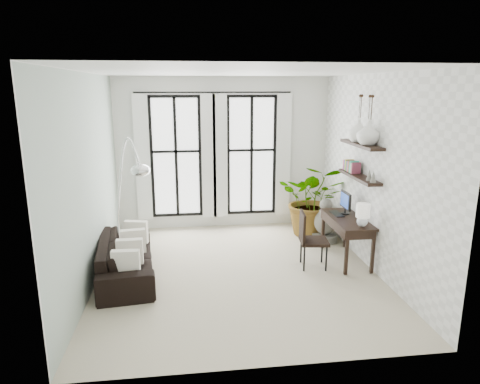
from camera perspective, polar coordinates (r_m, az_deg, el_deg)
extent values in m
plane|color=#C2B89A|center=(7.20, -0.32, -10.64)|extent=(5.00, 5.00, 0.00)
plane|color=white|center=(6.56, -0.36, 15.75)|extent=(5.00, 5.00, 0.00)
plane|color=#A2B4A7|center=(6.81, -19.49, 1.33)|extent=(0.00, 5.00, 5.00)
plane|color=white|center=(7.31, 17.47, 2.30)|extent=(0.00, 5.00, 5.00)
plane|color=white|center=(9.15, -2.23, 5.11)|extent=(4.50, 0.00, 4.50)
cube|color=white|center=(9.09, -8.52, 4.60)|extent=(1.00, 0.02, 2.50)
cube|color=white|center=(9.03, -12.86, 4.35)|extent=(0.30, 0.04, 2.60)
cube|color=white|center=(9.00, -4.19, 4.62)|extent=(0.30, 0.04, 2.60)
cube|color=white|center=(9.20, 1.53, 4.85)|extent=(1.00, 0.02, 2.50)
cube|color=white|center=(9.02, -2.66, 4.66)|extent=(0.30, 0.04, 2.60)
cube|color=white|center=(9.23, 5.81, 4.81)|extent=(0.30, 0.04, 2.60)
cylinder|color=black|center=(8.91, -3.56, 13.13)|extent=(3.20, 0.03, 0.03)
cube|color=black|center=(7.52, 15.58, 1.96)|extent=(0.25, 1.30, 0.05)
cube|color=black|center=(7.43, 15.86, 6.11)|extent=(0.25, 1.30, 0.05)
cube|color=#D3345C|center=(8.00, 14.13, 3.57)|extent=(0.16, 0.03, 0.18)
cube|color=#2C4B9C|center=(7.96, 14.25, 3.51)|extent=(0.16, 0.03, 0.18)
cube|color=gold|center=(7.92, 14.37, 3.45)|extent=(0.16, 0.03, 0.18)
cube|color=#2D8933|center=(7.88, 14.49, 3.39)|extent=(0.16, 0.03, 0.18)
cube|color=purple|center=(7.84, 14.61, 3.33)|extent=(0.16, 0.03, 0.18)
cube|color=#C35B2B|center=(7.79, 14.73, 3.27)|extent=(0.16, 0.03, 0.18)
cube|color=#494949|center=(7.75, 14.85, 3.21)|extent=(0.16, 0.03, 0.18)
cube|color=#39C8A1|center=(7.71, 14.97, 3.15)|extent=(0.16, 0.03, 0.18)
cube|color=tan|center=(7.67, 15.10, 3.09)|extent=(0.16, 0.04, 0.18)
cube|color=#82344A|center=(7.63, 15.22, 3.02)|extent=(0.16, 0.04, 0.18)
cone|color=gray|center=(7.14, 16.87, 2.20)|extent=(0.10, 0.10, 0.18)
cone|color=gray|center=(7.01, 17.36, 1.95)|extent=(0.10, 0.10, 0.18)
imported|color=black|center=(7.20, -14.96, -8.45)|extent=(1.06, 2.19, 0.62)
cube|color=white|center=(6.47, -14.97, -9.19)|extent=(0.40, 0.12, 0.40)
cube|color=white|center=(6.90, -14.47, -7.69)|extent=(0.40, 0.12, 0.40)
cube|color=white|center=(7.33, -14.04, -6.37)|extent=(0.40, 0.12, 0.40)
cube|color=white|center=(7.77, -13.65, -5.20)|extent=(0.40, 0.12, 0.40)
imported|color=#2D7228|center=(8.86, 9.75, -0.99)|extent=(1.67, 1.57, 1.50)
cube|color=black|center=(7.64, 14.12, -3.53)|extent=(0.55, 1.31, 0.04)
cube|color=black|center=(7.66, 13.94, -4.19)|extent=(0.50, 1.25, 0.12)
cube|color=black|center=(7.16, 14.02, -7.97)|extent=(0.05, 0.05, 0.73)
cube|color=black|center=(7.33, 17.28, -7.68)|extent=(0.05, 0.05, 0.73)
cube|color=black|center=(8.22, 11.00, -4.93)|extent=(0.05, 0.05, 0.73)
cube|color=black|center=(8.37, 13.90, -4.76)|extent=(0.05, 0.05, 0.73)
cube|color=black|center=(7.81, 13.92, -1.08)|extent=(0.04, 0.42, 0.30)
cube|color=navy|center=(7.80, 13.75, -1.09)|extent=(0.00, 0.36, 0.24)
cube|color=black|center=(7.82, 12.78, -2.82)|extent=(0.15, 0.40, 0.02)
sphere|color=silver|center=(7.18, 15.99, -3.84)|extent=(0.18, 0.18, 0.18)
cylinder|color=white|center=(7.13, 16.09, -2.38)|extent=(0.22, 0.22, 0.22)
cube|color=black|center=(7.34, 9.83, -6.48)|extent=(0.51, 0.51, 0.05)
cube|color=black|center=(7.22, 8.32, -4.62)|extent=(0.09, 0.46, 0.51)
cylinder|color=black|center=(7.22, 8.77, -8.89)|extent=(0.03, 0.03, 0.43)
cylinder|color=black|center=(7.32, 11.56, -8.67)|extent=(0.03, 0.03, 0.43)
cylinder|color=black|center=(7.54, 8.00, -7.84)|extent=(0.03, 0.03, 0.43)
cylinder|color=black|center=(7.64, 10.68, -7.65)|extent=(0.03, 0.03, 0.43)
cylinder|color=silver|center=(7.41, -15.50, -10.02)|extent=(0.34, 0.34, 0.09)
cylinder|color=silver|center=(7.24, -15.73, -6.64)|extent=(0.03, 0.03, 0.93)
ellipsoid|color=silver|center=(6.82, -13.13, 2.84)|extent=(0.30, 0.30, 0.19)
cylinder|color=gray|center=(8.71, 11.18, -5.97)|extent=(0.48, 0.48, 0.15)
ellipsoid|color=gray|center=(8.60, 11.29, -3.84)|extent=(0.44, 0.44, 0.53)
sphere|color=gray|center=(8.51, 11.39, -1.67)|extent=(0.24, 0.24, 0.24)
imported|color=white|center=(7.18, 16.74, 7.54)|extent=(0.37, 0.37, 0.38)
imported|color=white|center=(7.55, 15.52, 7.89)|extent=(0.37, 0.37, 0.38)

